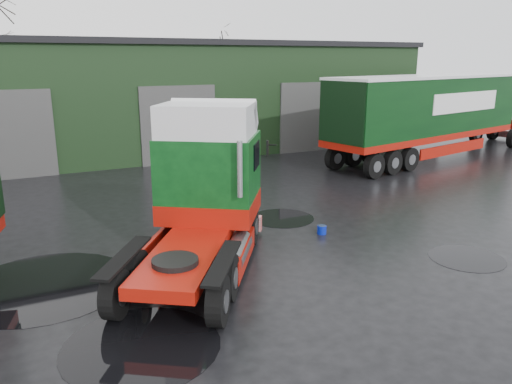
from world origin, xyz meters
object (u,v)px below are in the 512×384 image
warehouse (147,95)px  wash_bucket (322,230)px  lorry_right (426,118)px  hero_tractor (193,195)px  tree_back_b (210,77)px

warehouse → wash_bucket: size_ratio=113.74×
lorry_right → hero_tractor: bearing=-73.5°
lorry_right → wash_bucket: (-11.59, -7.52, -2.13)m
wash_bucket → tree_back_b: size_ratio=0.04×
lorry_right → tree_back_b: 21.46m
warehouse → lorry_right: (12.14, -11.00, -0.90)m
hero_tractor → lorry_right: lorry_right is taller
warehouse → tree_back_b: bearing=51.3°
tree_back_b → wash_bucket: bearing=-104.6°
hero_tractor → lorry_right: (16.18, 8.62, 0.15)m
hero_tractor → wash_bucket: size_ratio=23.86×
lorry_right → wash_bucket: bearing=-68.5°
hero_tractor → wash_bucket: 5.12m
hero_tractor → tree_back_b: size_ratio=0.91×
wash_bucket → tree_back_b: 29.70m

